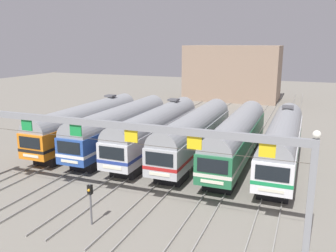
# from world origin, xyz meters

# --- Properties ---
(ground_plane) EXTENTS (160.00, 160.00, 0.00)m
(ground_plane) POSITION_xyz_m (0.00, 0.00, 0.00)
(ground_plane) COLOR gray
(track_bed) EXTENTS (22.24, 70.00, 0.15)m
(track_bed) POSITION_xyz_m (0.00, 17.00, 0.07)
(track_bed) COLOR gray
(track_bed) RESTS_ON ground
(commuter_train_orange) EXTENTS (2.88, 18.06, 5.05)m
(commuter_train_orange) POSITION_xyz_m (-10.37, -0.00, 2.69)
(commuter_train_orange) COLOR orange
(commuter_train_orange) RESTS_ON ground
(commuter_train_blue) EXTENTS (2.88, 18.06, 4.77)m
(commuter_train_blue) POSITION_xyz_m (-6.22, -0.01, 2.69)
(commuter_train_blue) COLOR #284C9E
(commuter_train_blue) RESTS_ON ground
(commuter_train_silver) EXTENTS (2.88, 18.06, 5.05)m
(commuter_train_silver) POSITION_xyz_m (-2.07, -0.00, 2.69)
(commuter_train_silver) COLOR silver
(commuter_train_silver) RESTS_ON ground
(commuter_train_stainless) EXTENTS (2.88, 18.06, 4.77)m
(commuter_train_stainless) POSITION_xyz_m (2.07, -0.01, 2.69)
(commuter_train_stainless) COLOR #B2B5BA
(commuter_train_stainless) RESTS_ON ground
(commuter_train_green) EXTENTS (2.88, 18.06, 4.77)m
(commuter_train_green) POSITION_xyz_m (6.22, -0.01, 2.69)
(commuter_train_green) COLOR #236B42
(commuter_train_green) RESTS_ON ground
(commuter_train_white) EXTENTS (2.88, 18.06, 5.05)m
(commuter_train_white) POSITION_xyz_m (10.37, -0.00, 2.69)
(commuter_train_white) COLOR white
(commuter_train_white) RESTS_ON ground
(catenary_gantry) EXTENTS (25.98, 0.44, 6.97)m
(catenary_gantry) POSITION_xyz_m (0.00, -13.50, 5.35)
(catenary_gantry) COLOR gray
(catenary_gantry) RESTS_ON ground
(yard_signal_mast) EXTENTS (0.28, 0.35, 2.75)m
(yard_signal_mast) POSITION_xyz_m (0.00, -15.23, 1.92)
(yard_signal_mast) COLOR #59595E
(yard_signal_mast) RESTS_ON ground
(maintenance_building) EXTENTS (18.16, 10.00, 10.72)m
(maintenance_building) POSITION_xyz_m (-2.30, 39.22, 5.36)
(maintenance_building) COLOR gray
(maintenance_building) RESTS_ON ground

